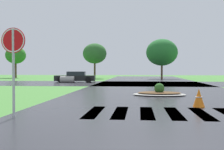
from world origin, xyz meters
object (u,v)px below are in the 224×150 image
(drainage_pipe_stack, at_px, (67,79))
(traffic_cone, at_px, (199,98))
(stop_sign, at_px, (13,51))
(median_island, at_px, (159,93))
(car_blue_compact, at_px, (76,77))

(drainage_pipe_stack, bearing_deg, traffic_cone, -61.15)
(stop_sign, bearing_deg, median_island, 60.82)
(median_island, distance_m, traffic_cone, 4.84)
(median_island, bearing_deg, traffic_cone, -75.83)
(car_blue_compact, xyz_separation_m, traffic_cone, (9.28, -19.05, -0.21))
(median_island, relative_size, drainage_pipe_stack, 1.95)
(traffic_cone, bearing_deg, median_island, 104.17)
(car_blue_compact, distance_m, drainage_pipe_stack, 1.24)
(drainage_pipe_stack, distance_m, traffic_cone, 20.57)
(car_blue_compact, height_order, traffic_cone, car_blue_compact)
(median_island, distance_m, drainage_pipe_stack, 15.94)
(stop_sign, distance_m, drainage_pipe_stack, 21.45)
(median_island, height_order, car_blue_compact, car_blue_compact)
(stop_sign, xyz_separation_m, traffic_cone, (6.07, 3.02, -1.68))
(stop_sign, relative_size, median_island, 0.93)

